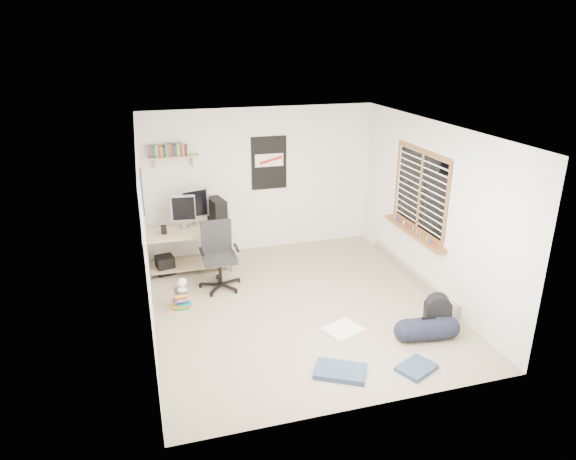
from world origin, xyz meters
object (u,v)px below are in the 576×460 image
object	(u,v)px
office_chair	(219,258)
backpack	(437,319)
desk	(189,249)
book_stack	(181,298)
duffel_bag	(427,329)

from	to	relation	value
office_chair	backpack	bearing A→B (deg)	-40.28
desk	book_stack	size ratio (longest dim) A/B	3.27
duffel_bag	desk	bearing A→B (deg)	139.99
book_stack	desk	bearing A→B (deg)	79.03
duffel_bag	book_stack	bearing A→B (deg)	157.47
duffel_bag	office_chair	bearing A→B (deg)	144.24
duffel_bag	book_stack	world-z (taller)	duffel_bag
desk	book_stack	xyz separation A→B (m)	(-0.24, -1.23, -0.21)
backpack	duffel_bag	size ratio (longest dim) A/B	0.74
office_chair	backpack	xyz separation A→B (m)	(2.46, -2.04, -0.29)
desk	office_chair	world-z (taller)	office_chair
office_chair	book_stack	bearing A→B (deg)	-144.23
office_chair	backpack	distance (m)	3.21
backpack	duffel_bag	xyz separation A→B (m)	(-0.20, -0.11, -0.06)
office_chair	book_stack	xyz separation A→B (m)	(-0.63, -0.46, -0.34)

